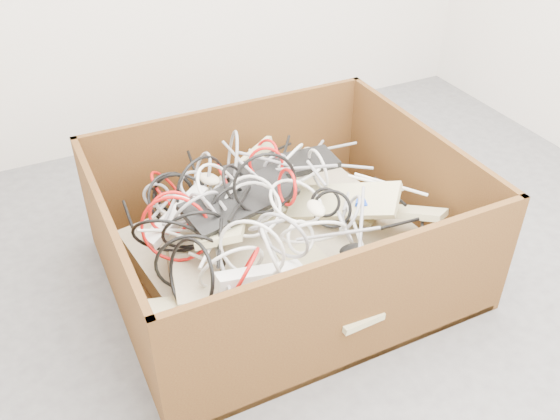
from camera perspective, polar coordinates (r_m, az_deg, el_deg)
name	(u,v)px	position (r m, az deg, el deg)	size (l,w,h in m)	color
ground	(369,279)	(2.45, 8.38, -6.46)	(3.00, 3.00, 0.00)	#4D4D4F
cardboard_box	(278,249)	(2.36, -0.21, -3.72)	(1.29, 1.07, 0.53)	#412310
keyboard_pile	(282,218)	(2.27, 0.17, -0.72)	(1.24, 0.94, 0.36)	#C5BE8B
mice_scatter	(276,214)	(2.18, -0.43, -0.34)	(0.72, 0.74, 0.19)	beige
power_strip_left	(177,215)	(2.20, -9.73, -0.48)	(0.30, 0.05, 0.04)	white
power_strip_right	(260,276)	(1.96, -1.92, -6.21)	(0.30, 0.06, 0.04)	white
vga_plug	(362,203)	(2.27, 7.74, 0.70)	(0.04, 0.04, 0.02)	#0C33BD
cable_tangle	(233,210)	(2.15, -4.45, 0.04)	(1.15, 0.88, 0.48)	black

